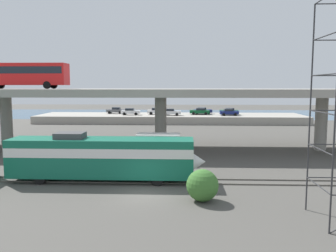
% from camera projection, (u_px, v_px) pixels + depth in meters
% --- Properties ---
extents(ground_plane, '(260.00, 260.00, 0.00)m').
position_uv_depth(ground_plane, '(143.00, 196.00, 26.23)').
color(ground_plane, '#4C4944').
extents(rail_strip_near, '(110.00, 0.12, 0.12)m').
position_uv_depth(rail_strip_near, '(148.00, 183.00, 29.46)').
color(rail_strip_near, '#59544C').
rests_on(rail_strip_near, ground_plane).
extents(rail_strip_far, '(110.00, 0.12, 0.12)m').
position_uv_depth(rail_strip_far, '(149.00, 179.00, 30.93)').
color(rail_strip_far, '#59544C').
rests_on(rail_strip_far, ground_plane).
extents(train_locomotive, '(16.68, 3.04, 4.18)m').
position_uv_depth(train_locomotive, '(111.00, 156.00, 30.10)').
color(train_locomotive, '#14664C').
rests_on(train_locomotive, ground_plane).
extents(highway_overpass, '(96.00, 12.00, 7.75)m').
position_uv_depth(highway_overpass, '(161.00, 95.00, 45.30)').
color(highway_overpass, '#9E998E').
rests_on(highway_overpass, ground_plane).
extents(transit_bus_on_overpass, '(12.00, 2.68, 3.40)m').
position_uv_depth(transit_bus_on_overpass, '(23.00, 73.00, 47.53)').
color(transit_bus_on_overpass, red).
rests_on(transit_bus_on_overpass, highway_overpass).
extents(service_truck_west, '(6.80, 2.46, 3.04)m').
position_uv_depth(service_truck_west, '(150.00, 147.00, 37.93)').
color(service_truck_west, '#B7B7BC').
rests_on(service_truck_west, ground_plane).
extents(pier_parking_lot, '(59.59, 13.13, 1.65)m').
position_uv_depth(pier_parking_lot, '(171.00, 118.00, 80.74)').
color(pier_parking_lot, '#9E998E').
rests_on(pier_parking_lot, ground_plane).
extents(parked_car_0, '(4.04, 1.97, 1.50)m').
position_uv_depth(parked_car_0, '(229.00, 112.00, 77.86)').
color(parked_car_0, navy).
rests_on(parked_car_0, pier_parking_lot).
extents(parked_car_1, '(4.34, 1.90, 1.50)m').
position_uv_depth(parked_car_1, '(203.00, 111.00, 82.71)').
color(parked_car_1, navy).
rests_on(parked_car_1, pier_parking_lot).
extents(parked_car_2, '(4.63, 1.96, 1.50)m').
position_uv_depth(parked_car_2, '(170.00, 112.00, 78.05)').
color(parked_car_2, silver).
rests_on(parked_car_2, pier_parking_lot).
extents(parked_car_3, '(4.06, 1.87, 1.50)m').
position_uv_depth(parked_car_3, '(116.00, 110.00, 83.44)').
color(parked_car_3, '#515459').
rests_on(parked_car_3, pier_parking_lot).
extents(parked_car_4, '(4.21, 1.91, 1.50)m').
position_uv_depth(parked_car_4, '(130.00, 111.00, 79.62)').
color(parked_car_4, silver).
rests_on(parked_car_4, pier_parking_lot).
extents(parked_car_5, '(4.52, 1.99, 1.50)m').
position_uv_depth(parked_car_5, '(157.00, 111.00, 80.86)').
color(parked_car_5, silver).
rests_on(parked_car_5, pier_parking_lot).
extents(parked_car_6, '(4.47, 1.92, 1.50)m').
position_uv_depth(parked_car_6, '(200.00, 111.00, 80.50)').
color(parked_car_6, '#0C4C26').
rests_on(parked_car_6, pier_parking_lot).
extents(parked_car_7, '(4.10, 1.99, 1.50)m').
position_uv_depth(parked_car_7, '(229.00, 111.00, 80.72)').
color(parked_car_7, '#0C4C26').
rests_on(parked_car_7, pier_parking_lot).
extents(harbor_water, '(140.00, 36.00, 0.01)m').
position_uv_depth(harbor_water, '(174.00, 114.00, 103.66)').
color(harbor_water, '#385B7A').
rests_on(harbor_water, ground_plane).
extents(shrub_right, '(2.29, 2.29, 2.29)m').
position_uv_depth(shrub_right, '(202.00, 185.00, 24.93)').
color(shrub_right, '#3B6F2E').
rests_on(shrub_right, ground_plane).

